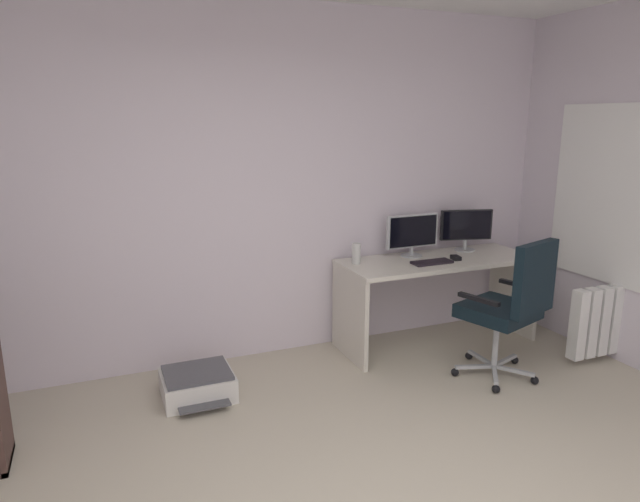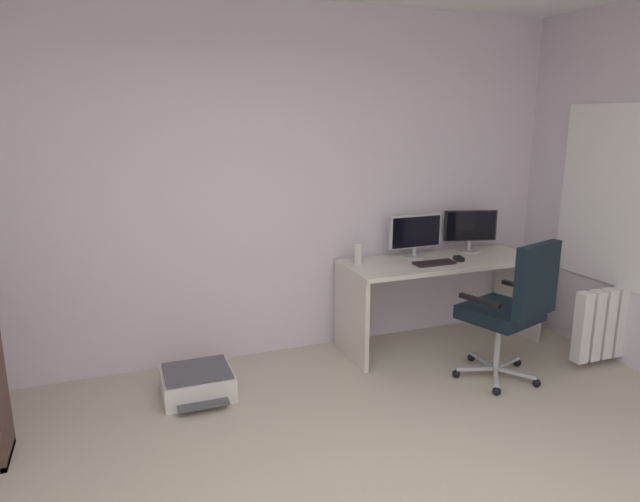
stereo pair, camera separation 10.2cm
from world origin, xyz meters
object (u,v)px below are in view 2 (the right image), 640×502
(monitor_main, at_px, (415,233))
(desktop_speaker, at_px, (358,254))
(desk, at_px, (440,281))
(monitor_secondary, at_px, (470,228))
(keyboard, at_px, (434,263))
(computer_mouse, at_px, (459,259))
(radiator, at_px, (612,323))
(printer, at_px, (198,383))
(office_chair, at_px, (513,304))

(monitor_main, distance_m, desktop_speaker, 0.57)
(desk, distance_m, monitor_secondary, 0.58)
(desk, relative_size, monitor_secondary, 3.65)
(keyboard, distance_m, computer_mouse, 0.25)
(keyboard, xyz_separation_m, radiator, (1.20, -0.71, -0.42))
(desk, xyz_separation_m, monitor_secondary, (0.39, 0.16, 0.40))
(desk, height_order, desktop_speaker, desktop_speaker)
(printer, xyz_separation_m, radiator, (3.14, -0.62, 0.24))
(printer, bearing_deg, office_chair, -15.43)
(office_chair, xyz_separation_m, printer, (-2.18, 0.60, -0.51))
(monitor_secondary, height_order, desktop_speaker, monitor_secondary)
(monitor_main, relative_size, printer, 0.97)
(desktop_speaker, relative_size, printer, 0.34)
(keyboard, relative_size, radiator, 0.49)
(keyboard, bearing_deg, monitor_secondary, 27.43)
(computer_mouse, relative_size, printer, 0.20)
(computer_mouse, height_order, desktop_speaker, desktop_speaker)
(keyboard, relative_size, office_chair, 0.32)
(office_chair, bearing_deg, desk, 96.32)
(desktop_speaker, bearing_deg, radiator, -27.80)
(keyboard, xyz_separation_m, printer, (-1.95, -0.09, -0.67))
(desktop_speaker, distance_m, office_chair, 1.24)
(printer, bearing_deg, keyboard, 2.57)
(office_chair, bearing_deg, monitor_main, 104.89)
(monitor_secondary, height_order, radiator, monitor_secondary)
(monitor_secondary, relative_size, office_chair, 0.43)
(desk, height_order, monitor_main, monitor_main)
(computer_mouse, bearing_deg, printer, -166.87)
(monitor_main, height_order, monitor_secondary, monitor_secondary)
(radiator, bearing_deg, monitor_main, 141.21)
(desk, distance_m, printer, 2.15)
(desk, distance_m, office_chair, 0.81)
(desktop_speaker, bearing_deg, desk, -9.00)
(keyboard, height_order, radiator, keyboard)
(monitor_secondary, distance_m, desktop_speaker, 1.11)
(radiator, bearing_deg, printer, 168.84)
(desk, relative_size, monitor_main, 3.44)
(computer_mouse, bearing_deg, keyboard, -163.43)
(keyboard, distance_m, desktop_speaker, 0.62)
(office_chair, xyz_separation_m, radiator, (0.97, -0.02, -0.26))
(monitor_main, bearing_deg, desktop_speaker, -175.06)
(office_chair, bearing_deg, printer, 164.57)
(monitor_main, distance_m, monitor_secondary, 0.55)
(keyboard, bearing_deg, radiator, -30.69)
(desk, distance_m, keyboard, 0.27)
(keyboard, xyz_separation_m, computer_mouse, (0.25, 0.03, 0.01))
(computer_mouse, xyz_separation_m, desktop_speaker, (-0.83, 0.20, 0.07))
(desk, height_order, radiator, desk)
(desk, xyz_separation_m, computer_mouse, (0.11, -0.08, 0.20))
(radiator, bearing_deg, desk, 142.10)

